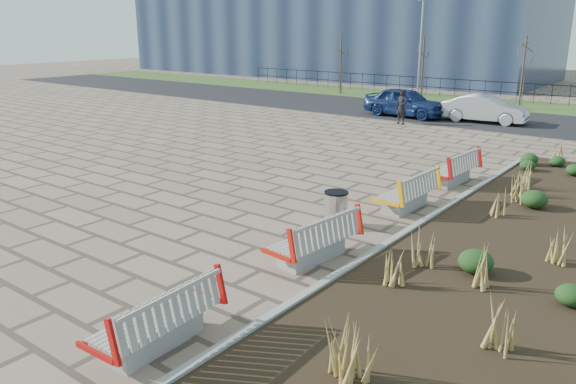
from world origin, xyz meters
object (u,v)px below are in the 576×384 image
Objects in this scene: bench_a at (154,316)px; bench_d at (452,167)px; car_silver at (485,109)px; car_blue at (405,102)px; bench_b at (312,237)px; pedestrian at (402,107)px; bench_c at (405,190)px; lamp_west at (420,52)px; litter_bin at (336,209)px.

bench_a and bench_d have the same top height.
car_blue is at bearing 94.58° from car_silver.
car_silver reaches higher than bench_a.
bench_b is at bearing 87.68° from bench_a.
bench_b is at bearing -55.74° from pedestrian.
car_silver is at bearing 108.06° from bench_d.
bench_b is at bearing -87.82° from bench_c.
bench_c is 1.00× the size of bench_d.
lamp_west is (-9.00, 19.98, 2.54)m from bench_c.
bench_d is 2.54× the size of litter_bin.
bench_d is (0.00, 11.30, 0.00)m from bench_a.
bench_a is 20.91m from pedestrian.
bench_d is 10.61m from pedestrian.
bench_c is 22.06m from lamp_west.
pedestrian is at bearing 110.77° from litter_bin.
bench_b and bench_c have the same top height.
car_blue is 0.72× the size of lamp_west.
car_blue reaches higher than litter_bin.
lamp_west reaches higher than bench_d.
bench_b is 1.00× the size of bench_c.
litter_bin is (-0.73, -2.17, -0.09)m from bench_c.
bench_a is at bearing -83.70° from bench_b.
bench_c is 13.26m from pedestrian.
bench_a is 23.09m from car_silver.
bench_a is 8.21m from bench_c.
bench_a and bench_c have the same top height.
bench_b is 19.10m from car_silver.
car_silver is at bearing -41.32° from lamp_west.
bench_a is 0.52× the size of car_silver.
bench_d is (0.00, 7.27, 0.00)m from bench_b.
car_blue is (-6.90, 22.23, 0.26)m from bench_a.
bench_c is at bearing -173.59° from car_silver.
pedestrian reaches higher than bench_a.
bench_b is 0.35× the size of lamp_west.
bench_d is (0.00, 3.08, 0.00)m from bench_c.
litter_bin is (-0.73, -5.25, -0.09)m from bench_d.
lamp_west is at bearing 110.49° from litter_bin.
bench_a is at bearing -72.29° from lamp_west.
pedestrian is at bearing 104.43° from bench_a.
bench_a is at bearing -86.35° from bench_d.
bench_b is 19.47m from car_blue.
bench_b is 4.18m from bench_c.
bench_b is 1.26× the size of pedestrian.
bench_d is 12.93m from car_blue.
litter_bin is at bearing -55.62° from pedestrian.
lamp_west is (-9.00, 24.16, 2.54)m from bench_b.
bench_b is 7.27m from bench_d.
bench_a is 23.28m from car_blue.
pedestrian reaches higher than car_blue.
bench_a is 29.70m from lamp_west.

